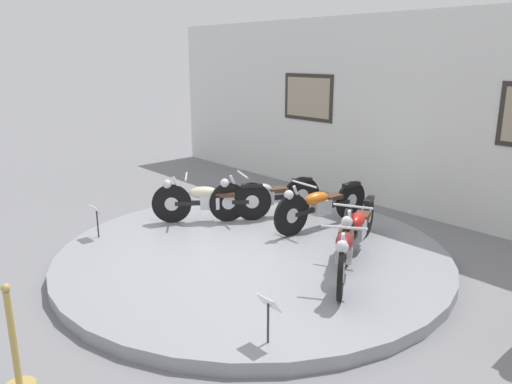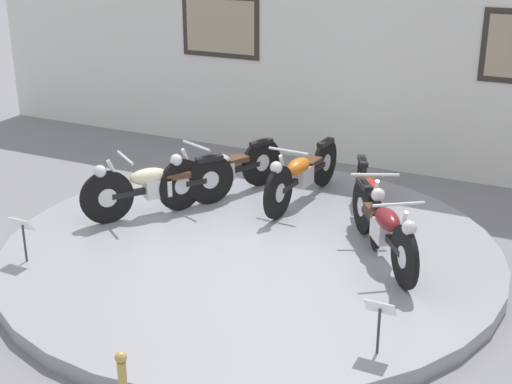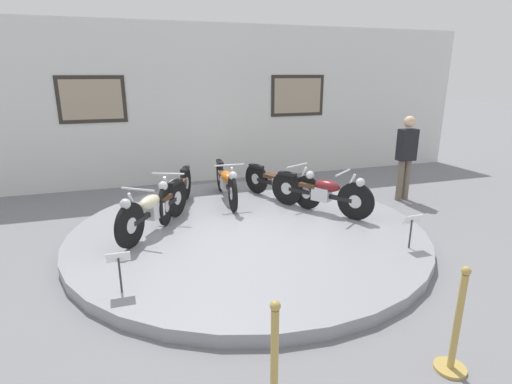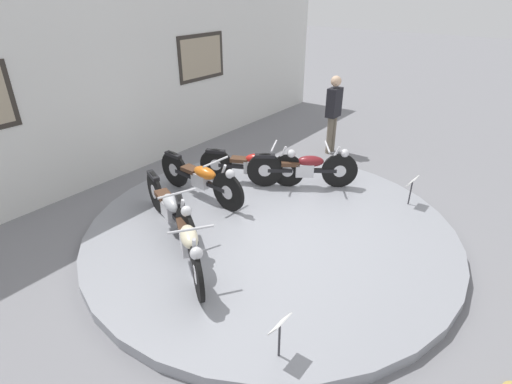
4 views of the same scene
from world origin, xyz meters
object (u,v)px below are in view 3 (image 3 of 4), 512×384
Objects in this scene: motorcycle_maroon at (322,191)px; visitor_standing at (406,153)px; info_placard_front_left at (119,263)px; stanchion_post_right_of_entry at (455,337)px; motorcycle_red at (282,182)px; info_placard_front_centre at (412,224)px; motorcycle_cream at (154,207)px; motorcycle_silver at (176,190)px; motorcycle_orange at (226,181)px; stanchion_post_left_of_entry at (274,381)px.

visitor_standing is (2.18, 0.59, 0.44)m from motorcycle_maroon.
info_placard_front_left is 0.50× the size of stanchion_post_right_of_entry.
visitor_standing is (2.61, -0.23, 0.45)m from motorcycle_red.
info_placard_front_left is at bearing 180.00° from info_placard_front_centre.
visitor_standing reaches higher than info_placard_front_centre.
info_placard_front_left is 6.07m from visitor_standing.
motorcycle_maroon is 1.61× the size of stanchion_post_right_of_entry.
info_placard_front_centre is at bearing -74.02° from motorcycle_maroon.
motorcycle_maroon is at bearing -0.01° from motorcycle_cream.
motorcycle_orange is (1.01, 0.34, 0.00)m from motorcycle_silver.
motorcycle_cream reaches higher than motorcycle_maroon.
stanchion_post_right_of_entry is (-0.17, -4.59, -0.19)m from motorcycle_red.
info_placard_front_left is at bearing -109.97° from motorcycle_silver.
motorcycle_orange is 5.01m from stanchion_post_right_of_entry.
info_placard_front_left is (-1.95, -2.93, -0.03)m from motorcycle_orange.
stanchion_post_left_of_entry reaches higher than motorcycle_orange.
motorcycle_silver is 3.69× the size of info_placard_front_left.
visitor_standing is 5.21m from stanchion_post_right_of_entry.
visitor_standing is at bearing 6.69° from motorcycle_cream.
visitor_standing is (5.57, 2.36, 0.46)m from info_placard_front_left.
stanchion_post_right_of_entry is at bearing -58.72° from motorcycle_cream.
stanchion_post_right_of_entry is (2.29, -3.77, -0.21)m from motorcycle_cream.
visitor_standing is 1.70× the size of stanchion_post_left_of_entry.
info_placard_front_left is (-0.94, -2.59, -0.03)m from motorcycle_silver.
stanchion_post_left_of_entry is at bearing -99.68° from motorcycle_orange.
stanchion_post_left_of_entry is (-1.86, -4.59, -0.19)m from motorcycle_red.
stanchion_post_left_of_entry reaches higher than motorcycle_silver.
info_placard_front_centre is 0.50× the size of stanchion_post_left_of_entry.
motorcycle_orange is at bearing 123.64° from info_placard_front_centre.
info_placard_front_centre is at bearing -70.08° from motorcycle_red.
motorcycle_silver is 4.96m from stanchion_post_right_of_entry.
motorcycle_red is 2.66m from visitor_standing.
info_placard_front_centre is at bearing 35.64° from stanchion_post_left_of_entry.
info_placard_front_left and info_placard_front_centre have the same top height.
motorcycle_maroon is 3.22× the size of info_placard_front_centre.
motorcycle_cream is at bearing -117.74° from motorcycle_silver.
motorcycle_orange is at bearing 80.32° from stanchion_post_left_of_entry.
stanchion_post_left_of_entry is at bearing -61.11° from info_placard_front_left.
stanchion_post_right_of_entry is (-1.11, -2.00, -0.18)m from info_placard_front_centre.
stanchion_post_left_of_entry is (-4.47, -4.36, -0.65)m from visitor_standing.
motorcycle_red is (2.45, 0.83, -0.02)m from motorcycle_cream.
stanchion_post_left_of_entry is (-0.84, -4.94, -0.21)m from motorcycle_orange.
motorcycle_maroon is at bearing 58.71° from stanchion_post_left_of_entry.
motorcycle_maroon is at bearing -18.72° from motorcycle_silver.
motorcycle_maroon is (1.45, -1.17, -0.01)m from motorcycle_orange.
visitor_standing is (3.62, -0.58, 0.43)m from motorcycle_orange.
motorcycle_red is 2.76m from info_placard_front_centre.
motorcycle_silver is 0.94× the size of motorcycle_orange.
info_placard_front_left is 1.00× the size of info_placard_front_centre.
motorcycle_orange is 1.97× the size of stanchion_post_left_of_entry.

